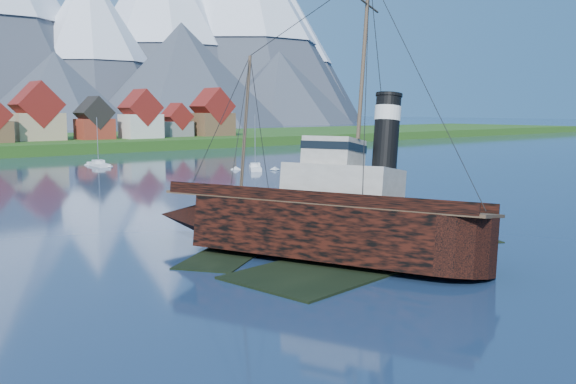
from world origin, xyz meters
TOP-DOWN VIEW (x-y plane):
  - ground at (0.00, 0.00)m, footprint 1400.00×1400.00m
  - shoal at (1.78, 2.15)m, footprint 31.71×21.24m
  - tugboat_wreck at (-2.24, 2.63)m, footprint 7.23×31.17m
  - sailboat_d at (39.48, 66.40)m, footprint 6.45×8.30m
  - sailboat_e at (18.67, 95.00)m, footprint 3.31×9.57m

SIDE VIEW (x-z plane):
  - shoal at x=1.78m, z-range -0.92..0.22m
  - ground at x=0.00m, z-range 0.00..0.00m
  - sailboat_e at x=18.67m, z-range -5.20..5.67m
  - sailboat_d at x=39.48m, z-range -5.55..6.08m
  - tugboat_wreck at x=-2.24m, z-range -9.25..15.45m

